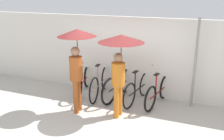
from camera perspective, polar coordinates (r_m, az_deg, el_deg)
ground_plane at (r=5.84m, az=-4.34°, el=-12.72°), size 30.00×30.00×0.00m
back_wall at (r=7.28m, az=2.89°, el=3.23°), size 10.25×0.12×2.27m
parked_bicycle_0 at (r=7.51m, az=-6.63°, el=-2.61°), size 0.57×1.70×0.99m
parked_bicycle_1 at (r=7.25m, az=-2.73°, el=-2.97°), size 0.44×1.82×1.05m
parked_bicycle_2 at (r=7.08m, az=1.56°, el=-3.46°), size 0.49×1.76×1.02m
parked_bicycle_3 at (r=6.91m, az=5.89°, el=-4.30°), size 0.46×1.68×0.97m
parked_bicycle_4 at (r=6.82m, az=10.50°, el=-4.92°), size 0.50×1.65×1.08m
pedestrian_leading at (r=6.06m, az=-8.10°, el=4.73°), size 0.94×0.94×2.09m
pedestrian_center at (r=5.77m, az=1.90°, el=4.20°), size 1.08×1.08×2.00m
awning_pole at (r=6.64m, az=18.47°, el=1.26°), size 0.07×0.07×2.35m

